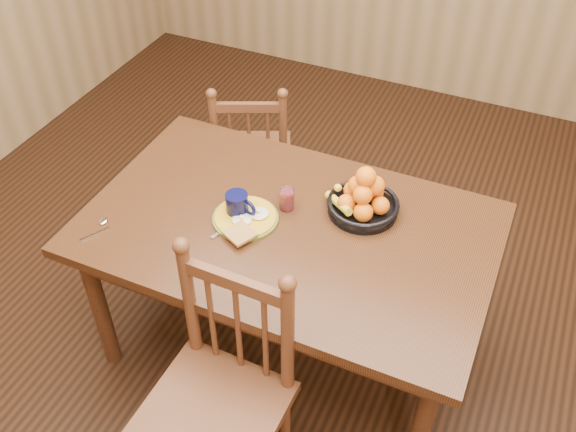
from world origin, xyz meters
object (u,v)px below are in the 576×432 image
at_px(dining_table, 288,241).
at_px(fruit_bowl, 363,198).
at_px(chair_far, 252,156).
at_px(chair_near, 220,397).
at_px(breakfast_plate, 245,218).
at_px(coffee_mug, 238,205).

height_order(dining_table, fruit_bowl, fruit_bowl).
relative_size(chair_far, fruit_bowl, 3.08).
distance_m(chair_near, breakfast_plate, 0.69).
distance_m(chair_near, coffee_mug, 0.74).
bearing_deg(coffee_mug, dining_table, 5.55).
bearing_deg(dining_table, chair_far, 126.29).
relative_size(dining_table, chair_far, 1.79).
distance_m(breakfast_plate, fruit_bowl, 0.47).
bearing_deg(fruit_bowl, chair_near, -103.64).
bearing_deg(fruit_bowl, dining_table, -139.88).
distance_m(coffee_mug, fruit_bowl, 0.50).
bearing_deg(chair_near, breakfast_plate, 109.15).
height_order(chair_far, coffee_mug, chair_far).
bearing_deg(breakfast_plate, fruit_bowl, 30.85).
bearing_deg(coffee_mug, chair_far, 113.63).
xyz_separation_m(chair_far, fruit_bowl, (0.77, -0.53, 0.38)).
xyz_separation_m(chair_near, fruit_bowl, (0.21, 0.85, 0.32)).
bearing_deg(chair_far, dining_table, 102.10).
bearing_deg(breakfast_plate, coffee_mug, 152.30).
xyz_separation_m(chair_near, breakfast_plate, (-0.20, 0.61, 0.27)).
xyz_separation_m(dining_table, coffee_mug, (-0.21, -0.02, 0.14)).
relative_size(chair_far, breakfast_plate, 2.93).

